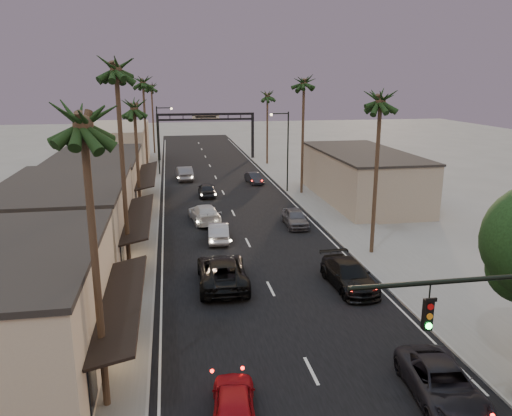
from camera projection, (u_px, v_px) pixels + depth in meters
name	position (u px, v px, depth m)	size (l,w,h in m)	color
ground	(229.00, 205.00, 50.63)	(200.00, 200.00, 0.00)	slate
road	(224.00, 194.00, 55.39)	(14.00, 120.00, 0.02)	black
sidewalk_left	(140.00, 184.00, 60.48)	(5.00, 92.00, 0.12)	slate
sidewalk_right	(292.00, 179.00, 63.63)	(5.00, 92.00, 0.12)	slate
storefront_near	(3.00, 317.00, 21.09)	(8.00, 12.00, 5.50)	#BCAA90
storefront_mid	(67.00, 224.00, 34.43)	(8.00, 14.00, 5.50)	gray
storefront_far	(97.00, 182.00, 49.75)	(8.00, 16.00, 5.00)	#BCAA90
storefront_dist	(118.00, 147.00, 71.55)	(8.00, 20.00, 6.00)	gray
building_right	(362.00, 177.00, 52.32)	(8.00, 18.00, 5.00)	gray
arch	(206.00, 124.00, 77.83)	(15.20, 0.40, 7.27)	black
streetlight_right	(285.00, 145.00, 55.20)	(2.13, 0.30, 9.00)	black
streetlight_left	(160.00, 135.00, 65.29)	(2.13, 0.30, 9.00)	black
palm_la	(82.00, 112.00, 16.76)	(3.20, 3.20, 13.20)	#38281C
palm_lb	(116.00, 63.00, 28.66)	(3.20, 3.20, 15.20)	#38281C
palm_lc	(134.00, 103.00, 42.75)	(3.20, 3.20, 12.20)	#38281C
palm_ld	(143.00, 79.00, 60.37)	(3.20, 3.20, 14.20)	#38281C
palm_ra	(381.00, 95.00, 33.91)	(3.20, 3.20, 13.20)	#38281C
palm_rb	(304.00, 79.00, 52.73)	(3.20, 3.20, 14.20)	#38281C
palm_rc	(267.00, 93.00, 72.29)	(3.20, 3.20, 12.20)	#38281C
palm_far	(151.00, 85.00, 82.59)	(3.20, 3.20, 13.20)	#38281C
oncoming_red	(234.00, 403.00, 18.77)	(1.65, 4.09, 1.39)	#9C0B11
oncoming_pickup	(222.00, 271.00, 31.00)	(2.95, 6.39, 1.78)	black
oncoming_silver	(218.00, 232.00, 39.54)	(1.56, 4.48, 1.48)	#949499
oncoming_white	(205.00, 213.00, 44.65)	(2.24, 5.51, 1.60)	silver
oncoming_dgrey	(207.00, 189.00, 54.42)	(1.78, 4.43, 1.51)	black
oncoming_grey_far	(184.00, 173.00, 63.21)	(1.82, 5.21, 1.72)	#55545A
curbside_near	(442.00, 384.00, 19.86)	(2.45, 5.31, 1.48)	black
curbside_black	(349.00, 275.00, 30.64)	(2.26, 5.56, 1.61)	black
curbside_grey	(295.00, 218.00, 43.41)	(1.79, 4.46, 1.52)	#4C4B50
curbside_far	(254.00, 178.00, 61.00)	(1.40, 4.02, 1.33)	black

